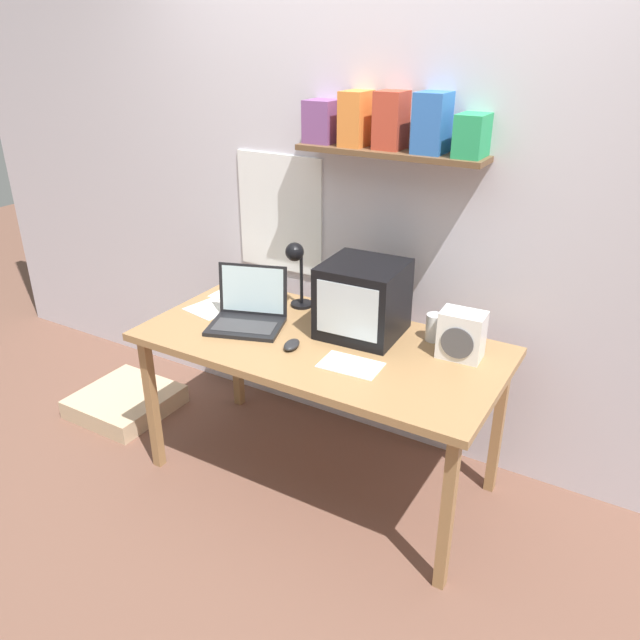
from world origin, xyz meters
The scene contains 13 objects.
ground_plane centered at (0.00, 0.00, 0.00)m, with size 12.00×12.00×0.00m, color brown.
back_wall centered at (0.00, 0.54, 1.31)m, with size 5.60×0.24×2.60m.
corner_desk centered at (0.00, 0.00, 0.68)m, with size 1.61×0.79×0.74m.
crt_monitor centered at (0.12, 0.16, 0.91)m, with size 0.36×0.36×0.33m.
laptop centered at (-0.38, -0.01, 0.81)m, with size 0.40×0.36×0.26m.
desk_lamp centered at (-0.27, 0.25, 0.98)m, with size 0.11×0.15×0.34m.
juice_glass centered at (0.43, 0.26, 0.80)m, with size 0.07×0.07×0.12m.
space_heater centered at (0.58, 0.17, 0.85)m, with size 0.19×0.14×0.20m.
computer_mouse centered at (-0.07, -0.12, 0.76)m, with size 0.08×0.11×0.03m.
printed_handout centered at (-0.64, 0.02, 0.75)m, with size 0.24×0.23×0.00m.
loose_paper_near_monitor centered at (0.22, -0.13, 0.75)m, with size 0.26×0.17×0.00m.
open_notebook centered at (-0.61, 0.24, 0.75)m, with size 0.28×0.22×0.00m.
floor_cushion centered at (-1.26, -0.06, 0.05)m, with size 0.50×0.50×0.11m.
Camera 1 is at (1.25, -2.11, 1.99)m, focal length 35.00 mm.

